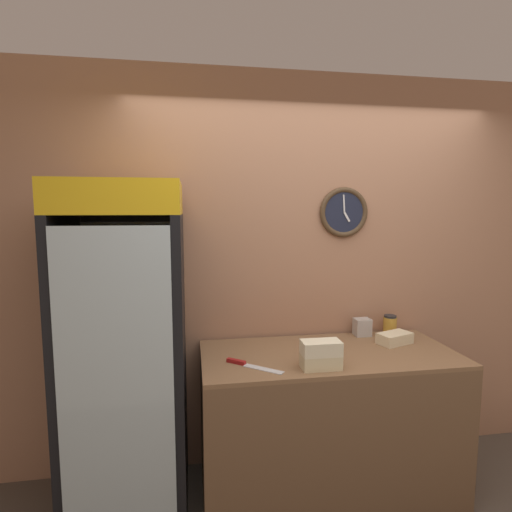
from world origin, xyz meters
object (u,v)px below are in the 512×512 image
napkin_dispenser (362,327)px  beverage_cooler (127,335)px  sandwich_stack_bottom (321,361)px  sandwich_stack_middle (321,348)px  condiment_jar (390,325)px  chefs_knife (246,364)px  sandwich_flat_left (395,338)px

napkin_dispenser → beverage_cooler: bearing=-172.6°
sandwich_stack_bottom → napkin_dispenser: napkin_dispenser is taller
sandwich_stack_middle → napkin_dispenser: bearing=47.6°
sandwich_stack_bottom → sandwich_stack_middle: (0.00, 0.00, 0.08)m
beverage_cooler → condiment_jar: bearing=6.6°
chefs_knife → napkin_dispenser: (0.88, 0.42, 0.05)m
sandwich_stack_bottom → chefs_knife: 0.42m
sandwich_stack_bottom → condiment_jar: condiment_jar is taller
napkin_dispenser → condiment_jar: bearing=0.3°
sandwich_stack_bottom → sandwich_stack_middle: bearing=0.0°
sandwich_stack_bottom → chefs_knife: bearing=165.7°
beverage_cooler → chefs_knife: (0.68, -0.21, -0.14)m
chefs_knife → condiment_jar: bearing=21.0°
chefs_knife → sandwich_flat_left: bearing=12.2°
sandwich_stack_bottom → condiment_jar: (0.68, 0.52, 0.03)m
sandwich_stack_middle → beverage_cooler: bearing=163.8°
sandwich_stack_bottom → napkin_dispenser: bearing=47.6°
sandwich_flat_left → condiment_jar: bearing=70.8°
beverage_cooler → sandwich_stack_middle: (1.09, -0.32, -0.03)m
sandwich_flat_left → napkin_dispenser: bearing=125.8°
condiment_jar → chefs_knife: bearing=-159.0°
beverage_cooler → chefs_knife: 0.73m
beverage_cooler → condiment_jar: beverage_cooler is taller
chefs_knife → napkin_dispenser: bearing=25.3°
sandwich_stack_bottom → beverage_cooler: bearing=163.8°
beverage_cooler → sandwich_stack_middle: bearing=-16.2°
chefs_knife → beverage_cooler: bearing=162.7°
condiment_jar → napkin_dispenser: 0.21m
sandwich_stack_middle → condiment_jar: sandwich_stack_middle is taller
sandwich_flat_left → napkin_dispenser: size_ratio=2.12×
beverage_cooler → chefs_knife: bearing=-17.3°
chefs_knife → napkin_dispenser: napkin_dispenser is taller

